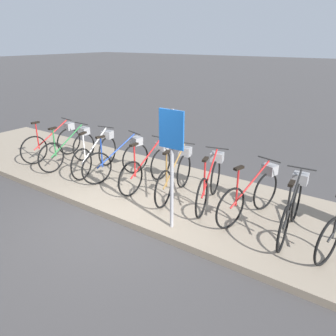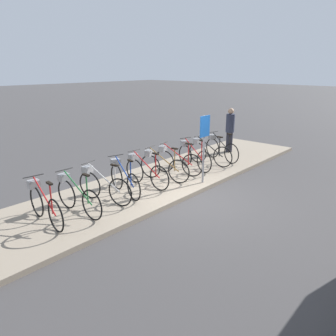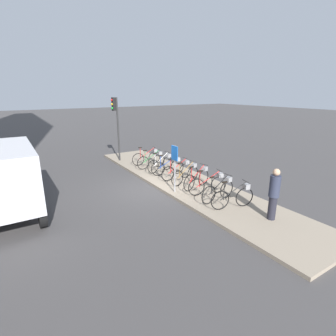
# 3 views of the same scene
# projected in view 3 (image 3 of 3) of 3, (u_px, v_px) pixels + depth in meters

# --- Properties ---
(ground_plane) EXTENTS (120.00, 120.00, 0.00)m
(ground_plane) POSITION_uv_depth(u_px,v_px,m) (157.00, 189.00, 11.82)
(ground_plane) COLOR #423F3F
(sidewalk) EXTENTS (14.23, 2.85, 0.12)m
(sidewalk) POSITION_uv_depth(u_px,v_px,m) (183.00, 182.00, 12.53)
(sidewalk) COLOR gray
(sidewalk) RESTS_ON ground_plane
(parked_bicycle_0) EXTENTS (0.46, 1.72, 1.06)m
(parked_bicycle_0) POSITION_uv_depth(u_px,v_px,m) (148.00, 157.00, 15.16)
(parked_bicycle_0) COLOR black
(parked_bicycle_0) RESTS_ON sidewalk
(parked_bicycle_1) EXTENTS (0.46, 1.73, 1.06)m
(parked_bicycle_1) POSITION_uv_depth(u_px,v_px,m) (153.00, 160.00, 14.50)
(parked_bicycle_1) COLOR black
(parked_bicycle_1) RESTS_ON sidewalk
(parked_bicycle_2) EXTENTS (0.49, 1.71, 1.06)m
(parked_bicycle_2) POSITION_uv_depth(u_px,v_px,m) (162.00, 163.00, 13.89)
(parked_bicycle_2) COLOR black
(parked_bicycle_2) RESTS_ON sidewalk
(parked_bicycle_3) EXTENTS (0.59, 1.68, 1.06)m
(parked_bicycle_3) POSITION_uv_depth(u_px,v_px,m) (169.00, 166.00, 13.30)
(parked_bicycle_3) COLOR black
(parked_bicycle_3) RESTS_ON sidewalk
(parked_bicycle_4) EXTENTS (0.46, 1.73, 1.06)m
(parked_bicycle_4) POSITION_uv_depth(u_px,v_px,m) (178.00, 170.00, 12.65)
(parked_bicycle_4) COLOR black
(parked_bicycle_4) RESTS_ON sidewalk
(parked_bicycle_5) EXTENTS (0.49, 1.71, 1.06)m
(parked_bicycle_5) POSITION_uv_depth(u_px,v_px,m) (187.00, 174.00, 12.06)
(parked_bicycle_5) COLOR black
(parked_bicycle_5) RESTS_ON sidewalk
(parked_bicycle_6) EXTENTS (0.56, 1.69, 1.06)m
(parked_bicycle_6) POSITION_uv_depth(u_px,v_px,m) (198.00, 178.00, 11.51)
(parked_bicycle_6) COLOR black
(parked_bicycle_6) RESTS_ON sidewalk
(parked_bicycle_7) EXTENTS (0.58, 1.69, 1.06)m
(parked_bicycle_7) POSITION_uv_depth(u_px,v_px,m) (210.00, 183.00, 10.79)
(parked_bicycle_7) COLOR black
(parked_bicycle_7) RESTS_ON sidewalk
(parked_bicycle_8) EXTENTS (0.46, 1.73, 1.06)m
(parked_bicycle_8) POSITION_uv_depth(u_px,v_px,m) (220.00, 189.00, 10.15)
(parked_bicycle_8) COLOR black
(parked_bicycle_8) RESTS_ON sidewalk
(parked_bicycle_9) EXTENTS (0.59, 1.68, 1.06)m
(parked_bicycle_9) POSITION_uv_depth(u_px,v_px,m) (235.00, 196.00, 9.50)
(parked_bicycle_9) COLOR black
(parked_bicycle_9) RESTS_ON sidewalk
(pedestrian) EXTENTS (0.34, 0.34, 1.76)m
(pedestrian) POSITION_uv_depth(u_px,v_px,m) (274.00, 193.00, 8.52)
(pedestrian) COLOR #23232D
(pedestrian) RESTS_ON sidewalk
(traffic_light) EXTENTS (0.24, 0.40, 3.77)m
(traffic_light) POSITION_uv_depth(u_px,v_px,m) (116.00, 116.00, 15.38)
(traffic_light) COLOR #2D2D2D
(traffic_light) RESTS_ON sidewalk
(sign_post) EXTENTS (0.44, 0.07, 1.99)m
(sign_post) POSITION_uv_depth(u_px,v_px,m) (175.00, 161.00, 10.74)
(sign_post) COLOR #99999E
(sign_post) RESTS_ON sidewalk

